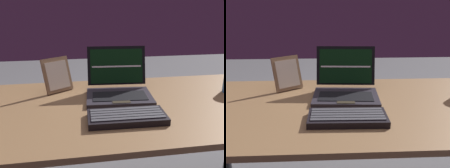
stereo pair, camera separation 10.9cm
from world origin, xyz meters
TOP-DOWN VIEW (x-y plane):
  - desk at (0.00, 0.00)m, footprint 1.68×0.73m
  - laptop_front at (-0.05, 0.11)m, footprint 0.32×0.29m
  - external_keyboard at (-0.06, -0.15)m, footprint 0.31×0.14m
  - photo_frame at (-0.35, 0.22)m, footprint 0.15×0.13m

SIDE VIEW (x-z plane):
  - desk at x=0.00m, z-range 0.25..0.96m
  - external_keyboard at x=-0.06m, z-range 0.70..0.73m
  - laptop_front at x=-0.05m, z-range 0.64..0.86m
  - photo_frame at x=-0.35m, z-range 0.70..0.88m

